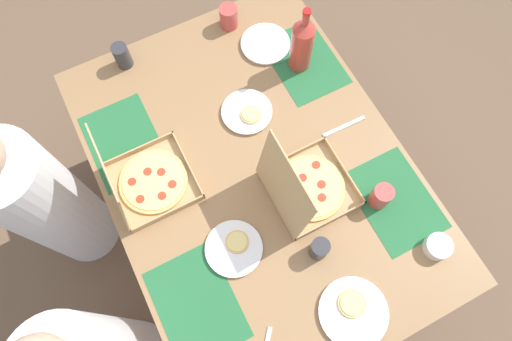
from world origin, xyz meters
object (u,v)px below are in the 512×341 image
(plate_far_right, at_px, (234,248))
(cup_clear_left, at_px, (319,249))
(plate_near_left, at_px, (265,44))
(cup_dark, at_px, (122,56))
(diner_right_seat, at_px, (48,204))
(cup_red, at_px, (229,17))
(condiment_bowl, at_px, (438,247))
(plate_near_right, at_px, (353,311))
(cup_spare, at_px, (381,196))
(pizza_box_center, at_px, (305,188))
(soda_bottle, at_px, (302,44))
(pizza_box_corner_right, at_px, (144,181))
(plate_far_left, at_px, (247,112))

(plate_far_right, xyz_separation_m, cup_clear_left, (-0.14, -0.26, 0.04))
(plate_far_right, distance_m, plate_near_left, 0.88)
(cup_dark, xyz_separation_m, diner_right_seat, (-0.34, 0.55, -0.27))
(plate_near_left, xyz_separation_m, cup_clear_left, (-0.87, 0.24, 0.04))
(cup_red, xyz_separation_m, condiment_bowl, (-1.22, -0.23, -0.03))
(plate_far_right, bearing_deg, cup_red, -24.96)
(cup_red, bearing_deg, diner_right_seat, 107.22)
(plate_near_right, height_order, cup_spare, cup_spare)
(plate_far_right, distance_m, cup_spare, 0.56)
(pizza_box_center, xyz_separation_m, plate_far_right, (-0.07, 0.32, -0.04))
(soda_bottle, relative_size, cup_dark, 2.95)
(soda_bottle, bearing_deg, pizza_box_corner_right, 105.30)
(plate_far_left, xyz_separation_m, cup_spare, (-0.55, -0.26, 0.04))
(plate_near_left, xyz_separation_m, cup_dark, (0.19, 0.57, 0.05))
(soda_bottle, distance_m, condiment_bowl, 0.91)
(cup_spare, bearing_deg, pizza_box_corner_right, 58.80)
(plate_near_left, distance_m, condiment_bowl, 1.06)
(plate_far_left, xyz_separation_m, plate_near_right, (-0.84, 0.02, -0.00))
(plate_far_left, xyz_separation_m, cup_clear_left, (-0.61, 0.03, 0.04))
(cup_red, distance_m, cup_dark, 0.48)
(soda_bottle, bearing_deg, diner_right_seat, 90.08)
(cup_spare, bearing_deg, soda_bottle, -3.04)
(pizza_box_center, xyz_separation_m, soda_bottle, (0.50, -0.26, 0.08))
(cup_dark, relative_size, condiment_bowl, 1.16)
(plate_far_right, xyz_separation_m, soda_bottle, (0.58, -0.59, 0.12))
(cup_red, height_order, diner_right_seat, diner_right_seat)
(plate_near_right, xyz_separation_m, soda_bottle, (0.95, -0.32, 0.12))
(plate_near_left, height_order, soda_bottle, soda_bottle)
(cup_clear_left, height_order, cup_red, cup_red)
(diner_right_seat, bearing_deg, plate_near_right, -137.48)
(plate_far_left, distance_m, condiment_bowl, 0.87)
(pizza_box_corner_right, bearing_deg, cup_red, -48.76)
(cup_spare, distance_m, cup_dark, 1.17)
(pizza_box_corner_right, xyz_separation_m, plate_near_right, (-0.74, -0.45, -0.04))
(diner_right_seat, bearing_deg, soda_bottle, -89.92)
(cup_spare, distance_m, condiment_bowl, 0.26)
(plate_near_left, bearing_deg, plate_far_left, 139.88)
(plate_near_left, xyz_separation_m, condiment_bowl, (-1.05, -0.14, 0.02))
(plate_far_right, relative_size, plate_near_right, 0.87)
(cup_clear_left, bearing_deg, plate_near_left, -15.73)
(plate_near_left, distance_m, diner_right_seat, 1.15)
(soda_bottle, relative_size, cup_spare, 3.03)
(pizza_box_corner_right, relative_size, cup_dark, 2.98)
(cup_red, distance_m, cup_spare, 0.98)
(pizza_box_corner_right, xyz_separation_m, plate_near_left, (0.36, -0.69, -0.04))
(plate_near_right, bearing_deg, cup_dark, 14.13)
(pizza_box_corner_right, height_order, cup_dark, pizza_box_corner_right)
(cup_clear_left, xyz_separation_m, cup_dark, (1.06, 0.32, 0.01))
(plate_near_left, distance_m, cup_clear_left, 0.90)
(plate_far_left, xyz_separation_m, condiment_bowl, (-0.79, -0.35, 0.01))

